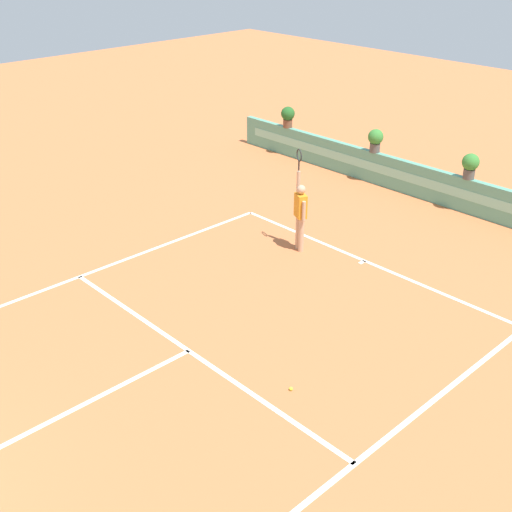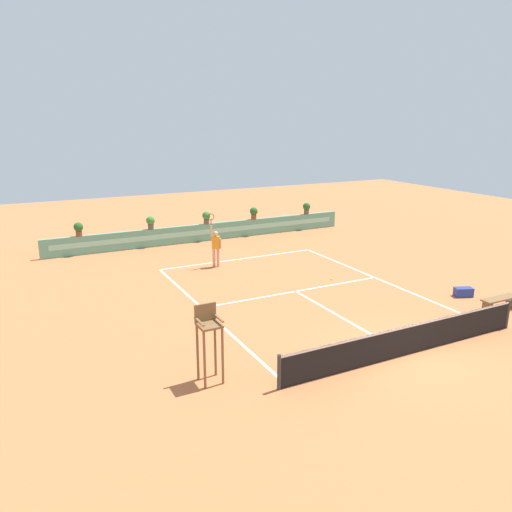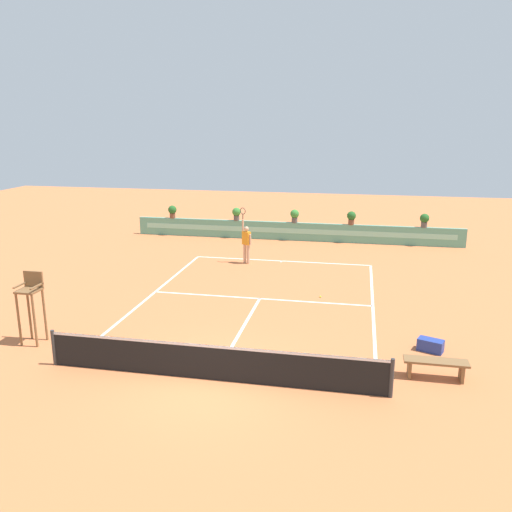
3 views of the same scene
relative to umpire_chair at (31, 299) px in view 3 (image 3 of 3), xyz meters
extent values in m
plane|color=#C66B3D|center=(5.83, 4.74, -1.34)|extent=(60.00, 60.00, 0.00)
cube|color=white|center=(5.83, 10.63, -1.34)|extent=(8.22, 0.10, 0.01)
cube|color=white|center=(5.83, 5.14, -1.34)|extent=(8.22, 0.10, 0.01)
cube|color=white|center=(5.83, 1.94, -1.34)|extent=(0.10, 6.40, 0.01)
cube|color=white|center=(1.72, 4.68, -1.34)|extent=(0.10, 11.89, 0.01)
cube|color=white|center=(9.94, 4.68, -1.34)|extent=(0.10, 11.89, 0.01)
cube|color=white|center=(5.83, 10.53, -1.34)|extent=(0.10, 0.20, 0.01)
cylinder|color=#333333|center=(1.42, -1.26, -0.84)|extent=(0.10, 0.10, 1.00)
cylinder|color=#333333|center=(10.24, -1.26, -0.84)|extent=(0.10, 0.10, 1.00)
cube|color=black|center=(5.83, -1.26, -0.87)|extent=(8.82, 0.02, 0.95)
cube|color=white|center=(5.83, -1.26, -0.42)|extent=(8.82, 0.03, 0.06)
cube|color=#599E84|center=(5.83, 15.13, -0.84)|extent=(18.00, 0.20, 1.00)
cube|color=#87CCB2|center=(5.83, 15.02, -0.79)|extent=(17.10, 0.01, 0.28)
cylinder|color=brown|center=(-0.25, -0.32, -0.54)|extent=(0.07, 0.07, 1.60)
cylinder|color=brown|center=(0.26, -0.32, -0.54)|extent=(0.07, 0.07, 1.60)
cylinder|color=brown|center=(-0.25, 0.19, -0.54)|extent=(0.07, 0.07, 1.60)
cylinder|color=brown|center=(0.26, 0.19, -0.54)|extent=(0.07, 0.07, 1.60)
cube|color=brown|center=(0.00, -0.06, 0.29)|extent=(0.60, 0.60, 0.06)
cube|color=brown|center=(0.00, 0.21, 0.56)|extent=(0.60, 0.06, 0.48)
cube|color=brown|center=(-0.27, -0.06, 0.44)|extent=(0.06, 0.60, 0.04)
cube|color=brown|center=(0.27, -0.06, 0.44)|extent=(0.06, 0.60, 0.04)
cube|color=brown|center=(10.76, -0.08, -1.12)|extent=(0.08, 0.40, 0.45)
cube|color=brown|center=(12.04, -0.08, -1.12)|extent=(0.08, 0.40, 0.45)
cube|color=brown|center=(11.40, -0.08, -0.86)|extent=(1.60, 0.44, 0.06)
cube|color=navy|center=(11.49, 1.62, -1.16)|extent=(0.78, 0.59, 0.36)
cylinder|color=tan|center=(4.38, 9.88, -0.89)|extent=(0.14, 0.14, 0.90)
cylinder|color=tan|center=(4.20, 9.97, -0.89)|extent=(0.14, 0.14, 0.90)
cube|color=orange|center=(4.29, 9.92, -0.14)|extent=(0.42, 0.36, 0.60)
sphere|color=tan|center=(4.29, 9.92, 0.29)|extent=(0.22, 0.22, 0.22)
cylinder|color=tan|center=(4.11, 10.01, 0.41)|extent=(0.09, 0.09, 0.55)
cylinder|color=black|center=(4.11, 10.01, 0.83)|extent=(0.04, 0.04, 0.24)
torus|color=#262626|center=(4.11, 10.01, 1.09)|extent=(0.29, 0.16, 0.31)
cylinder|color=tan|center=(4.49, 9.83, -0.19)|extent=(0.09, 0.09, 0.50)
sphere|color=#CCE033|center=(8.04, 5.71, -1.31)|extent=(0.07, 0.07, 0.07)
cylinder|color=#514C47|center=(12.68, 15.13, -0.20)|extent=(0.32, 0.32, 0.28)
sphere|color=#235B23|center=(12.68, 15.13, 0.14)|extent=(0.48, 0.48, 0.48)
cylinder|color=#514C47|center=(2.59, 15.13, -0.20)|extent=(0.32, 0.32, 0.28)
sphere|color=#387F33|center=(2.59, 15.13, 0.14)|extent=(0.48, 0.48, 0.48)
cylinder|color=brown|center=(-1.18, 15.13, -0.20)|extent=(0.32, 0.32, 0.28)
sphere|color=#235B23|center=(-1.18, 15.13, 0.14)|extent=(0.48, 0.48, 0.48)
cylinder|color=#514C47|center=(5.86, 15.13, -0.20)|extent=(0.32, 0.32, 0.28)
sphere|color=#387F33|center=(5.86, 15.13, 0.14)|extent=(0.48, 0.48, 0.48)
cylinder|color=brown|center=(8.92, 15.13, -0.20)|extent=(0.32, 0.32, 0.28)
sphere|color=#235B23|center=(8.92, 15.13, 0.14)|extent=(0.48, 0.48, 0.48)
camera|label=1|loc=(14.38, -1.18, 6.13)|focal=46.23mm
camera|label=2|loc=(-4.35, -11.35, 5.45)|focal=34.94mm
camera|label=3|loc=(9.29, -12.91, 5.06)|focal=36.66mm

